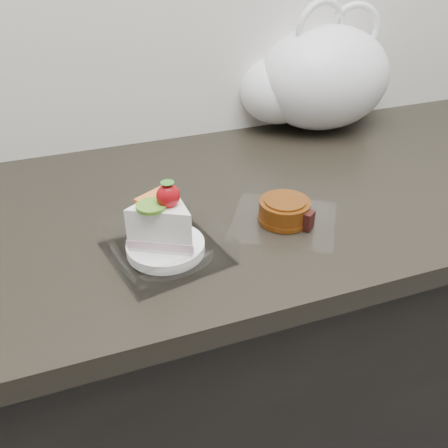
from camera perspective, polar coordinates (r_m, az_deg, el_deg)
The scene contains 4 objects.
counter at distance 1.26m, azimuth 3.37°, elevation -14.37°, with size 2.04×0.64×0.90m.
cake_tray at distance 0.78m, azimuth -6.79°, elevation -1.31°, with size 0.20×0.20×0.13m.
mooncake_wrap at distance 0.88m, azimuth 7.00°, elevation 1.29°, with size 0.24×0.24×0.04m.
plastic_bag at distance 1.26m, azimuth 10.40°, elevation 15.94°, with size 0.37×0.27×0.30m.
Camera 1 is at (-0.36, 0.91, 1.37)m, focal length 40.00 mm.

